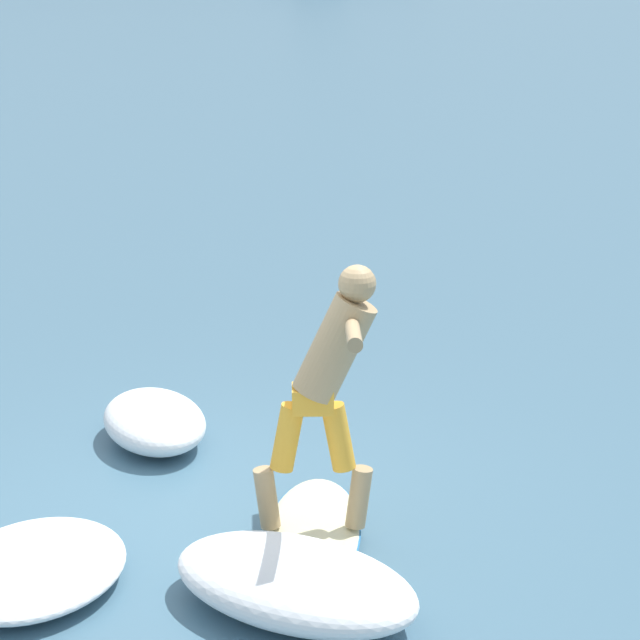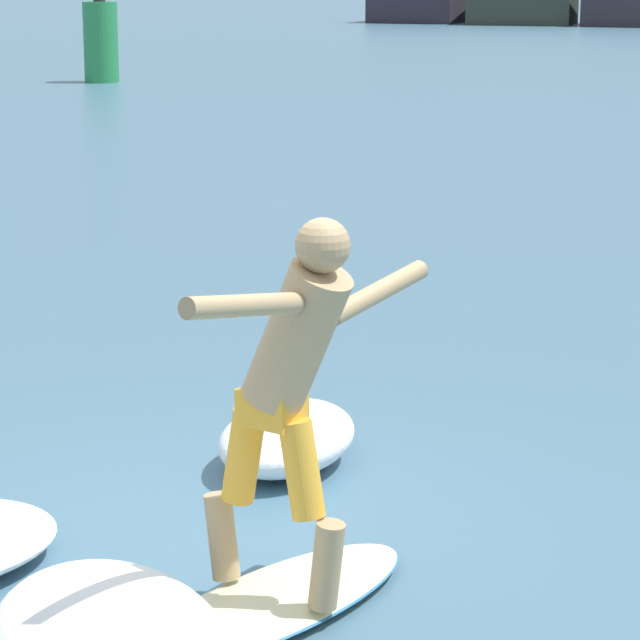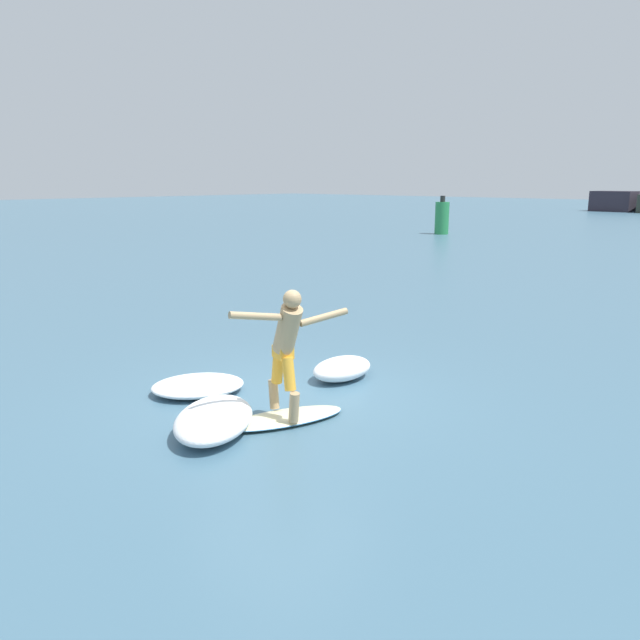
% 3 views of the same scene
% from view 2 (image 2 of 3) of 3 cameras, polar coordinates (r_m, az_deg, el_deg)
% --- Properties ---
extents(ground_plane, '(200.00, 200.00, 0.00)m').
position_cam_2_polar(ground_plane, '(7.65, -4.46, -8.62)').
color(ground_plane, '#43697E').
extents(surfboard, '(1.18, 1.90, 0.23)m').
position_cam_2_polar(surfboard, '(6.91, -1.94, -10.65)').
color(surfboard, beige).
rests_on(surfboard, ground).
extents(surfer, '(0.90, 1.61, 1.74)m').
position_cam_2_polar(surfer, '(6.51, -1.05, -2.11)').
color(surfer, tan).
rests_on(surfer, surfboard).
extents(channel_marker_buoy, '(0.82, 0.82, 2.24)m').
position_cam_2_polar(channel_marker_buoy, '(36.79, -8.25, 10.35)').
color(channel_marker_buoy, '#288447').
rests_on(channel_marker_buoy, ground).
extents(wave_foam_at_tail, '(0.74, 1.14, 0.35)m').
position_cam_2_polar(wave_foam_at_tail, '(8.78, -1.24, -4.44)').
color(wave_foam_at_tail, white).
rests_on(wave_foam_at_tail, ground).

